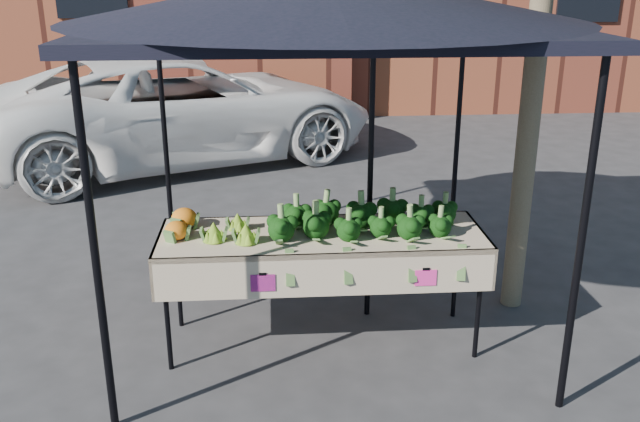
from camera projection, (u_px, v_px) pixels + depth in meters
The scene contains 7 objects.
ground at pixel (340, 347), 5.30m from camera, with size 90.00×90.00×0.00m, color #2D2D2F.
table at pixel (322, 288), 5.24m from camera, with size 2.40×0.81×0.90m.
canopy at pixel (325, 154), 5.39m from camera, with size 3.16×3.16×2.74m, color black, non-canonical shape.
broccoli_heap at pixel (366, 215), 5.09m from camera, with size 1.46×0.56×0.24m, color black.
romanesco_cluster at pixel (231, 224), 5.00m from camera, with size 0.42×0.46×0.19m, color #8BA922.
cauliflower_pair at pixel (180, 223), 5.05m from camera, with size 0.22×0.42×0.17m, color orange.
street_tree at pixel (541, 6), 5.16m from camera, with size 2.51×2.51×4.95m, color #1E4C14, non-canonical shape.
Camera 1 is at (-0.49, -4.62, 2.76)m, focal length 38.81 mm.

